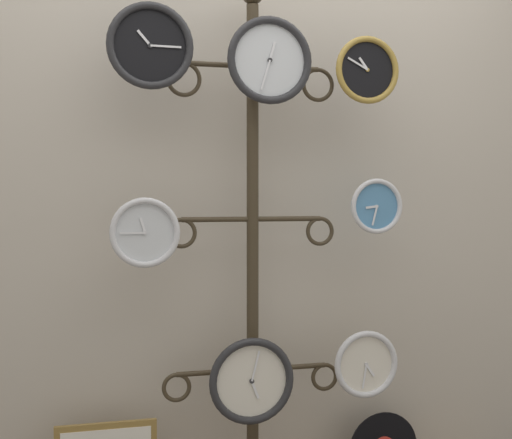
{
  "coord_description": "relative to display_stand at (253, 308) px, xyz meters",
  "views": [
    {
      "loc": [
        -0.71,
        -2.23,
        1.24
      ],
      "look_at": [
        0.0,
        0.36,
        1.15
      ],
      "focal_mm": 50.0,
      "sensor_mm": 36.0,
      "label": 1
    }
  ],
  "objects": [
    {
      "name": "clock_bottom_center",
      "position": [
        -0.03,
        -0.11,
        -0.25
      ],
      "size": [
        0.32,
        0.04,
        0.32
      ],
      "color": "silver"
    },
    {
      "name": "clock_top_center",
      "position": [
        0.04,
        -0.1,
        0.93
      ],
      "size": [
        0.32,
        0.04,
        0.32
      ],
      "color": "silver"
    },
    {
      "name": "shop_wall",
      "position": [
        0.0,
        0.16,
        0.6
      ],
      "size": [
        4.4,
        0.04,
        2.8
      ],
      "color": "#BCB2A3",
      "rests_on": "ground_plane"
    },
    {
      "name": "clock_middle_right",
      "position": [
        0.48,
        -0.09,
        0.39
      ],
      "size": [
        0.22,
        0.04,
        0.22
      ],
      "color": "#4C84B2"
    },
    {
      "name": "clock_bottom_right",
      "position": [
        0.42,
        -0.11,
        -0.22
      ],
      "size": [
        0.26,
        0.04,
        0.26
      ],
      "color": "silver"
    },
    {
      "name": "clock_top_right",
      "position": [
        0.42,
        -0.11,
        0.91
      ],
      "size": [
        0.26,
        0.04,
        0.26
      ],
      "color": "black"
    },
    {
      "name": "clock_top_left",
      "position": [
        -0.4,
        -0.11,
        0.96
      ],
      "size": [
        0.31,
        0.04,
        0.31
      ],
      "color": "black"
    },
    {
      "name": "clock_middle_left",
      "position": [
        -0.42,
        -0.09,
        0.3
      ],
      "size": [
        0.25,
        0.04,
        0.25
      ],
      "color": "silver"
    },
    {
      "name": "display_stand",
      "position": [
        0.0,
        0.0,
        0.0
      ],
      "size": [
        0.7,
        0.37,
        2.05
      ],
      "color": "#382D1E",
      "rests_on": "ground_plane"
    }
  ]
}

